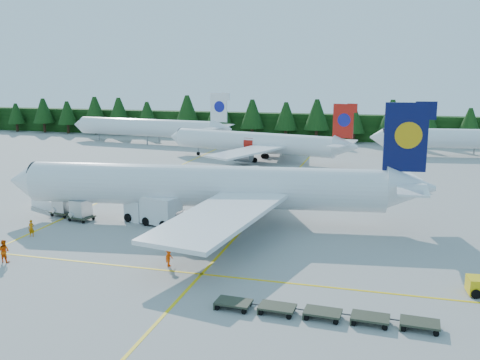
% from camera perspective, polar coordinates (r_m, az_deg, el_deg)
% --- Properties ---
extents(ground, '(320.00, 320.00, 0.00)m').
position_cam_1_polar(ground, '(50.43, -8.34, -6.84)').
color(ground, '#9A9A95').
rests_on(ground, ground).
extents(taxi_stripe_a, '(0.25, 120.00, 0.01)m').
position_cam_1_polar(taxi_stripe_a, '(73.72, -12.16, -1.10)').
color(taxi_stripe_a, yellow).
rests_on(taxi_stripe_a, ground).
extents(taxi_stripe_b, '(0.25, 120.00, 0.01)m').
position_cam_1_polar(taxi_stripe_b, '(67.06, 3.23, -2.10)').
color(taxi_stripe_b, yellow).
rests_on(taxi_stripe_b, ground).
extents(taxi_stripe_cross, '(80.00, 0.25, 0.01)m').
position_cam_1_polar(taxi_stripe_cross, '(45.32, -11.39, -9.08)').
color(taxi_stripe_cross, yellow).
rests_on(taxi_stripe_cross, ground).
extents(treeline_hedge, '(220.00, 4.00, 6.00)m').
position_cam_1_polar(treeline_hedge, '(127.91, 6.43, 5.71)').
color(treeline_hedge, black).
rests_on(treeline_hedge, ground).
extents(airliner_navy, '(43.99, 35.99, 12.82)m').
position_cam_1_polar(airliner_navy, '(56.46, -4.61, -0.71)').
color(airliner_navy, white).
rests_on(airliner_navy, ground).
extents(airliner_red, '(35.81, 29.14, 10.56)m').
position_cam_1_polar(airliner_red, '(96.94, 1.03, 4.05)').
color(airliner_red, white).
rests_on(airliner_red, ground).
extents(airliner_far_left, '(39.07, 7.96, 11.38)m').
position_cam_1_polar(airliner_far_left, '(121.98, -10.51, 5.58)').
color(airliner_far_left, white).
rests_on(airliner_far_left, ground).
extents(airliner_far_right, '(36.98, 8.14, 10.78)m').
position_cam_1_polar(airliner_far_right, '(109.49, 22.70, 4.13)').
color(airliner_far_right, white).
rests_on(airliner_far_right, ground).
extents(airstairs, '(5.32, 6.73, 3.96)m').
position_cam_1_polar(airstairs, '(67.18, -19.38, -1.97)').
color(airstairs, white).
rests_on(airstairs, ground).
extents(service_truck, '(6.73, 4.14, 3.06)m').
position_cam_1_polar(service_truck, '(57.13, -9.29, -3.09)').
color(service_truck, white).
rests_on(service_truck, ground).
extents(dolly_train, '(14.50, 1.78, 0.14)m').
position_cam_1_polar(dolly_train, '(36.13, 8.82, -13.72)').
color(dolly_train, '#333728').
rests_on(dolly_train, ground).
extents(uld_pair, '(5.80, 3.61, 1.91)m').
position_cam_1_polar(uld_pair, '(61.12, -17.50, -2.74)').
color(uld_pair, '#333728').
rests_on(uld_pair, ground).
extents(crew_a, '(0.66, 0.49, 1.64)m').
position_cam_1_polar(crew_a, '(55.90, -21.37, -4.81)').
color(crew_a, '#D76E04').
rests_on(crew_a, ground).
extents(crew_b, '(0.96, 0.76, 1.94)m').
position_cam_1_polar(crew_b, '(49.41, -23.87, -6.94)').
color(crew_b, '#EA4E04').
rests_on(crew_b, ground).
extents(crew_c, '(0.52, 0.70, 1.55)m').
position_cam_1_polar(crew_c, '(44.72, -7.57, -8.19)').
color(crew_c, '#F84C05').
rests_on(crew_c, ground).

